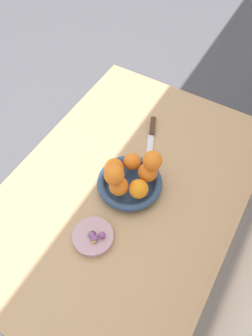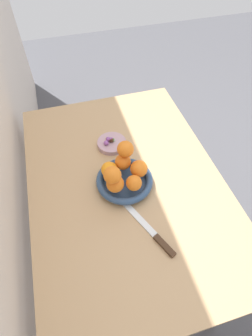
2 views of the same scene
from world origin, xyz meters
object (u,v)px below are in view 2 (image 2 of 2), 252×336
candy_dish (112,143)px  orange_0 (109,170)px  candy_ball_6 (111,140)px  knife (152,233)px  candy_ball_4 (106,143)px  orange_6 (125,149)px  orange_3 (139,169)px  candy_ball_2 (111,140)px  orange_1 (115,184)px  candy_ball_1 (112,140)px  fruit_bowl (125,181)px  orange_5 (112,175)px  orange_2 (134,183)px  dining_table (126,193)px  candy_ball_3 (107,139)px  candy_ball_5 (108,139)px  candy_ball_0 (108,139)px  orange_4 (124,162)px

candy_dish → orange_0: (-0.19, 0.05, 0.06)m
candy_ball_6 → knife: 0.45m
candy_dish → candy_ball_4: bearing=112.4°
candy_dish → orange_6: bearing=-173.8°
orange_3 → candy_ball_2: bearing=14.0°
orange_1 → candy_ball_1: (0.26, -0.05, -0.04)m
fruit_bowl → orange_3: (0.00, -0.06, 0.05)m
orange_0 → candy_ball_4: size_ratio=2.88×
orange_5 → candy_ball_6: size_ratio=2.96×
orange_2 → candy_ball_4: (0.26, 0.04, -0.04)m
candy_dish → dining_table: bearing=-178.5°
candy_dish → orange_1: orange_1 is taller
candy_ball_3 → candy_ball_5: 0.01m
dining_table → orange_2: (-0.07, -0.01, 0.16)m
candy_ball_1 → candy_ball_6: 0.00m
candy_ball_0 → candy_ball_6: same height
candy_ball_2 → candy_ball_4: size_ratio=0.99×
dining_table → candy_ball_0: bearing=4.9°
orange_4 → candy_ball_1: (0.17, 0.01, -0.04)m
orange_2 → candy_ball_0: size_ratio=2.82×
orange_4 → candy_ball_6: (0.17, 0.01, -0.04)m
dining_table → orange_4: orange_4 is taller
candy_dish → orange_6: (-0.16, -0.02, 0.12)m
dining_table → orange_4: (0.04, -0.00, 0.16)m
candy_ball_3 → candy_ball_5: candy_ball_5 is taller
orange_5 → fruit_bowl: bearing=-51.1°
orange_4 → candy_ball_2: orange_4 is taller
orange_0 → candy_ball_5: orange_0 is taller
orange_5 → candy_ball_1: 0.29m
candy_ball_1 → orange_6: bearing=-174.4°
orange_1 → knife: orange_1 is taller
dining_table → candy_ball_2: size_ratio=51.07×
candy_ball_4 → orange_5: bearing=172.7°
candy_ball_0 → candy_ball_1: candy_ball_0 is taller
candy_ball_0 → candy_ball_3: size_ratio=1.39×
orange_2 → candy_ball_5: (0.28, 0.03, -0.04)m
candy_ball_0 → orange_5: bearing=170.5°
orange_0 → candy_ball_4: (0.18, -0.03, -0.04)m
candy_dish → candy_ball_1: (0.00, -0.00, 0.02)m
candy_ball_6 → candy_ball_2: bearing=6.8°
candy_dish → orange_1: 0.27m
candy_dish → orange_2: 0.28m
dining_table → candy_ball_6: candy_ball_6 is taller
fruit_bowl → orange_5: (-0.04, 0.06, 0.12)m
orange_4 → candy_ball_6: bearing=3.7°
dining_table → orange_5: orange_5 is taller
dining_table → candy_ball_2: (0.21, 0.01, 0.12)m
orange_4 → candy_ball_3: orange_4 is taller
knife → candy_ball_6: bearing=3.9°
orange_2 → orange_4: 0.11m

